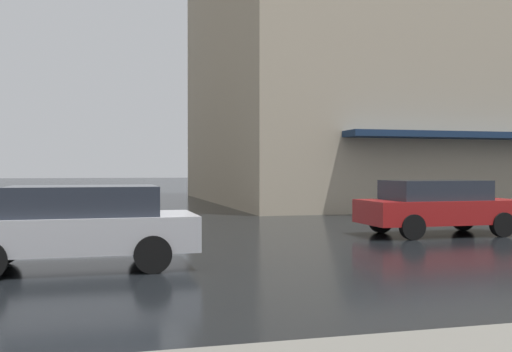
# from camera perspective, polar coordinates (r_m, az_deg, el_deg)

# --- Properties ---
(car_silver) EXTENTS (1.85, 4.10, 1.41)m
(car_silver) POSITION_cam_1_polar(r_m,az_deg,el_deg) (10.65, -16.77, -4.44)
(car_silver) COLOR #B7B7BC
(car_silver) RESTS_ON ground_plane
(car_red) EXTENTS (1.85, 4.10, 1.41)m
(car_red) POSITION_cam_1_polar(r_m,az_deg,el_deg) (16.05, 17.05, -2.73)
(car_red) COLOR maroon
(car_red) RESTS_ON ground_plane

